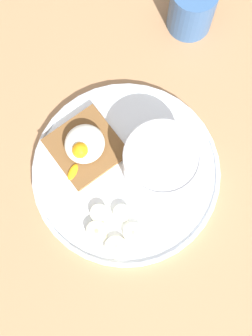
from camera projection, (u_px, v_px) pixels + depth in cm
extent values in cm
cube|color=#A07751|center=(126.00, 174.00, 73.46)|extent=(120.00, 120.00, 2.00)
cylinder|color=white|center=(126.00, 172.00, 72.01)|extent=(28.97, 28.97, 1.00)
torus|color=white|center=(126.00, 171.00, 71.23)|extent=(28.77, 28.77, 0.60)
cylinder|color=white|center=(161.00, 163.00, 68.23)|extent=(11.04, 11.04, 6.98)
torus|color=white|center=(163.00, 157.00, 64.84)|extent=(11.24, 11.24, 0.60)
cylinder|color=white|center=(161.00, 164.00, 68.67)|extent=(9.64, 9.64, 5.68)
ellipsoid|color=white|center=(162.00, 159.00, 66.11)|extent=(9.16, 9.16, 1.20)
ellipsoid|color=#89704E|center=(152.00, 148.00, 66.23)|extent=(1.29, 0.84, 0.55)
ellipsoid|color=#936C51|center=(148.00, 156.00, 65.85)|extent=(2.04, 1.85, 0.73)
ellipsoid|color=#976651|center=(166.00, 146.00, 66.32)|extent=(1.36, 1.18, 0.49)
ellipsoid|color=tan|center=(171.00, 179.00, 65.10)|extent=(1.27, 1.54, 0.57)
ellipsoid|color=tan|center=(175.00, 148.00, 66.10)|extent=(1.55, 2.06, 0.79)
ellipsoid|color=beige|center=(151.00, 174.00, 65.24)|extent=(1.79, 1.33, 0.69)
cube|color=brown|center=(85.00, 147.00, 71.08)|extent=(13.43, 13.43, 0.30)
cube|color=#9A6838|center=(86.00, 148.00, 71.68)|extent=(13.16, 13.16, 1.44)
ellipsoid|color=white|center=(85.00, 144.00, 69.70)|extent=(6.21, 6.01, 2.64)
sphere|color=orange|center=(80.00, 150.00, 68.66)|extent=(2.52, 2.52, 2.52)
ellipsoid|color=orange|center=(73.00, 172.00, 69.81)|extent=(2.69, 1.24, 0.36)
cylinder|color=beige|center=(122.00, 213.00, 69.38)|extent=(3.51, 3.51, 1.14)
cylinder|color=#B1AB8A|center=(122.00, 213.00, 68.83)|extent=(0.63, 0.63, 0.12)
cylinder|color=beige|center=(96.00, 231.00, 68.51)|extent=(4.22, 4.11, 1.88)
cylinder|color=tan|center=(96.00, 231.00, 67.85)|extent=(0.74, 0.73, 0.22)
cylinder|color=beige|center=(133.00, 233.00, 68.72)|extent=(3.18, 3.25, 1.24)
cylinder|color=#B4AA89|center=(133.00, 232.00, 68.28)|extent=(0.57, 0.58, 0.18)
cylinder|color=#EEEFBB|center=(99.00, 213.00, 69.32)|extent=(3.33, 3.26, 1.39)
cylinder|color=#BABA92|center=(99.00, 213.00, 68.76)|extent=(0.59, 0.59, 0.16)
cylinder|color=#F6E5BC|center=(116.00, 248.00, 68.27)|extent=(3.89, 3.93, 1.06)
cylinder|color=#C0B392|center=(116.00, 247.00, 67.85)|extent=(0.70, 0.70, 0.16)
cylinder|color=#365D94|center=(192.00, 8.00, 74.36)|extent=(7.40, 7.40, 8.99)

